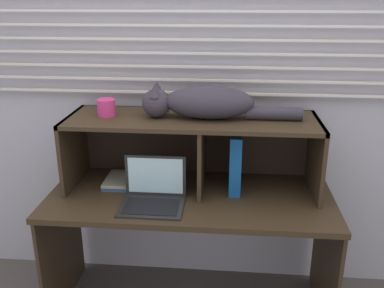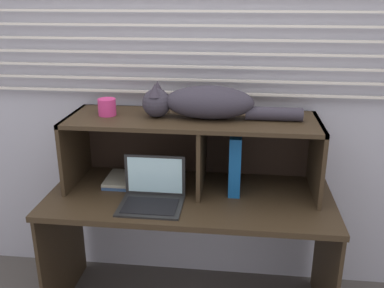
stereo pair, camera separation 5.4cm
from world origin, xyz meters
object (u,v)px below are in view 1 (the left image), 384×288
(binder_upright, at_px, (235,160))
(book_stack, at_px, (122,181))
(laptop, at_px, (153,195))
(cat, at_px, (203,103))
(small_basket, at_px, (106,108))

(binder_upright, xyz_separation_m, book_stack, (-0.61, -0.00, -0.14))
(laptop, xyz_separation_m, book_stack, (-0.21, 0.21, -0.03))
(cat, relative_size, book_stack, 3.64)
(laptop, height_order, small_basket, small_basket)
(binder_upright, bearing_deg, book_stack, -179.59)
(laptop, bearing_deg, small_basket, 141.26)
(cat, bearing_deg, book_stack, -179.43)
(laptop, distance_m, binder_upright, 0.47)
(book_stack, bearing_deg, cat, 0.57)
(binder_upright, xyz_separation_m, small_basket, (-0.68, 0.00, 0.27))
(cat, distance_m, small_basket, 0.51)
(cat, height_order, laptop, cat)
(binder_upright, height_order, book_stack, binder_upright)
(cat, distance_m, laptop, 0.53)
(book_stack, xyz_separation_m, small_basket, (-0.06, 0.00, 0.41))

